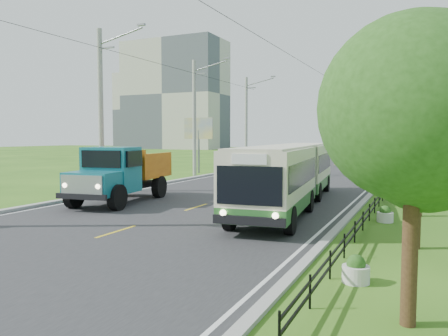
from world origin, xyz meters
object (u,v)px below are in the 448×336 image
Objects in this scene: tree_back at (424,134)px; dump_truck at (121,171)px; tree_front at (418,120)px; planter_front at (356,271)px; tree_fifth at (424,130)px; tree_second at (421,133)px; tree_third at (423,123)px; pole_near at (101,109)px; pole_mid at (195,117)px; streetlight_mid at (440,109)px; streetlight_far at (435,119)px; planter_near at (385,215)px; planter_far at (404,180)px; pole_far at (246,122)px; tree_fourth at (423,134)px; planter_mid at (397,192)px; billboard_left at (199,132)px; bus at (291,171)px.

tree_back is 0.76× the size of dump_truck.
tree_front reaches higher than planter_front.
tree_second is at bearing -90.00° from tree_fifth.
tree_front is 0.93× the size of tree_third.
tree_third is 10.87m from planter_front.
pole_near is 1.00× the size of pole_mid.
tree_third is (0.00, 12.00, 0.27)m from tree_front.
tree_fifth is 6.28m from streetlight_mid.
streetlight_far is 22.57m from planter_near.
streetlight_mid is (18.90, -7.00, -0.19)m from pole_mid.
tree_front reaches higher than planter_far.
tree_second is at bearing -46.15° from pole_mid.
pole_mid is 14.93× the size of planter_far.
tree_fourth is (18.12, -18.86, -1.51)m from pole_far.
tree_second is at bearing -71.97° from planter_near.
streetlight_far is at bearing 86.75° from tree_fourth.
planter_mid is at bearing 94.02° from tree_front.
tree_back is (-0.00, 6.00, -0.20)m from tree_fifth.
planter_mid is (-1.26, -0.14, -3.30)m from tree_fourth.
planter_far is (-2.04, 8.00, -4.62)m from streetlight_mid.
tree_fourth is 8.06× the size of planter_front.
tree_front is at bearing -55.21° from billboard_left.
planter_mid is at bearing 90.00° from planter_near.
planter_near is at bearing -98.77° from tree_fourth.
tree_back is (-0.00, 18.00, -0.33)m from tree_third.
streetlight_mid is 17.38m from dump_truck.
tree_back is at bearing 73.12° from planter_far.
pole_mid is 1.79× the size of tree_front.
planter_front and planter_mid have the same top height.
pole_near is at bearing -164.16° from tree_fourth.
planter_mid is at bearing 90.00° from planter_front.
planter_front is at bearing -94.45° from tree_fourth.
dump_truck is at bearing -75.57° from pole_mid.
pole_far is at bearing 116.18° from tree_front.
tree_front is 12.00m from tree_third.
tree_back is at bearing 93.70° from streetlight_mid.
streetlight_far is (0.79, 31.86, 1.18)m from tree_front.
planter_front is (-1.26, -4.14, -3.23)m from tree_second.
streetlight_far is 14.88m from planter_mid.
pole_mid is at bearing 133.85° from tree_second.
tree_front is 1.02× the size of tree_back.
pole_mid is at bearing -164.16° from tree_back.
planter_far is (16.86, 13.00, -4.81)m from pole_near.
tree_second is at bearing -93.79° from streetlight_mid.
tree_front is 1.06× the size of tree_second.
streetlight_far reaches higher than dump_truck.
bus reaches higher than planter_far.
tree_fifth is 4.21m from planter_far.
streetlight_far reaches higher than billboard_left.
planter_far is 0.09× the size of dump_truck.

